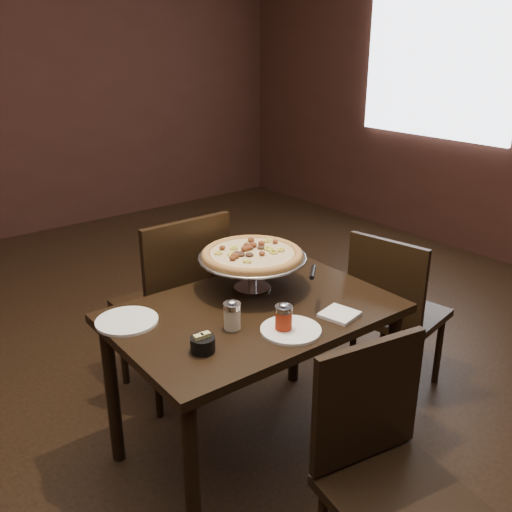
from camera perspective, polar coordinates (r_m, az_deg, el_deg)
room at (r=2.10m, az=-1.92°, el=13.26°), size 6.04×7.04×2.84m
dining_table at (r=2.30m, az=-0.19°, el=-7.32°), size 1.11×0.76×0.68m
pizza_stand at (r=2.37m, az=-0.38°, el=0.12°), size 0.46×0.46×0.19m
parmesan_shaker at (r=2.09m, az=-2.40°, el=-5.93°), size 0.07×0.07×0.11m
pepper_flake_shaker at (r=2.07m, az=2.78°, el=-6.21°), size 0.07×0.07×0.11m
packet_caddy at (r=1.97m, az=-5.36°, el=-8.73°), size 0.09×0.09×0.07m
napkin_stack at (r=2.22m, az=8.34°, el=-5.80°), size 0.15×0.15×0.01m
plate_left at (r=2.21m, az=-12.79°, el=-6.36°), size 0.23×0.23×0.01m
plate_near at (r=2.10m, az=3.50°, el=-7.40°), size 0.22×0.22×0.01m
serving_spatula at (r=2.22m, az=5.69°, el=-1.67°), size 0.16×0.16×0.02m
chair_far at (r=2.74m, az=-8.00°, el=-4.42°), size 0.45×0.45×0.94m
chair_near at (r=1.89m, az=12.93°, el=-20.13°), size 0.46×0.46×0.85m
chair_side at (r=2.85m, az=13.63°, el=-5.12°), size 0.45×0.45×0.84m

